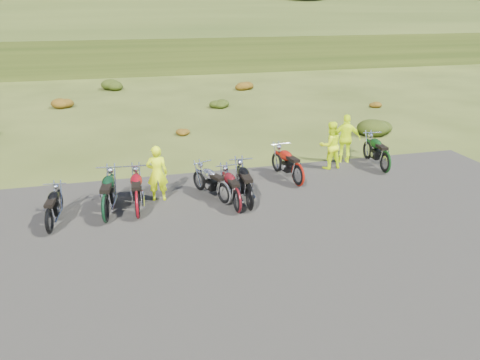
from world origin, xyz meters
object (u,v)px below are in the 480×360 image
object	(u,v)px
motorcycle_7	(384,173)
person_middle	(157,174)
motorcycle_0	(51,234)
motorcycle_3	(224,205)

from	to	relation	value
motorcycle_7	person_middle	world-z (taller)	person_middle
motorcycle_0	motorcycle_7	world-z (taller)	motorcycle_7
motorcycle_0	motorcycle_3	world-z (taller)	motorcycle_3
motorcycle_7	person_middle	bearing A→B (deg)	98.29
motorcycle_3	motorcycle_0	bearing A→B (deg)	75.10
motorcycle_3	person_middle	size ratio (longest dim) A/B	1.17
motorcycle_0	motorcycle_3	size ratio (longest dim) A/B	0.95
person_middle	motorcycle_0	bearing A→B (deg)	34.51
motorcycle_3	motorcycle_7	world-z (taller)	motorcycle_7
motorcycle_7	motorcycle_3	bearing A→B (deg)	106.62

